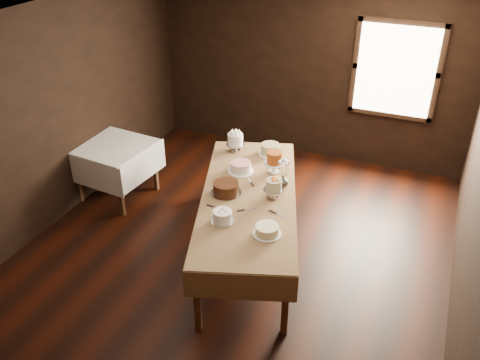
% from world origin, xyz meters
% --- Properties ---
extents(floor, '(5.00, 6.00, 0.01)m').
position_xyz_m(floor, '(0.00, 0.00, 0.00)').
color(floor, black).
rests_on(floor, ground).
extents(ceiling, '(5.00, 6.00, 0.01)m').
position_xyz_m(ceiling, '(0.00, 0.00, 2.80)').
color(ceiling, beige).
rests_on(ceiling, wall_back).
extents(wall_back, '(5.00, 0.02, 2.80)m').
position_xyz_m(wall_back, '(0.00, 3.00, 1.40)').
color(wall_back, black).
rests_on(wall_back, ground).
extents(wall_front, '(5.00, 0.02, 2.80)m').
position_xyz_m(wall_front, '(0.00, -3.00, 1.40)').
color(wall_front, black).
rests_on(wall_front, ground).
extents(wall_left, '(0.02, 6.00, 2.80)m').
position_xyz_m(wall_left, '(-2.50, 0.00, 1.40)').
color(wall_left, black).
rests_on(wall_left, ground).
extents(wall_right, '(0.02, 6.00, 2.80)m').
position_xyz_m(wall_right, '(2.50, 0.00, 1.40)').
color(wall_right, black).
rests_on(wall_right, ground).
extents(window, '(1.10, 0.05, 1.30)m').
position_xyz_m(window, '(1.30, 2.94, 1.60)').
color(window, '#FFEABF').
rests_on(window, wall_back).
extents(display_table, '(1.88, 2.93, 0.85)m').
position_xyz_m(display_table, '(0.15, 0.09, 0.78)').
color(display_table, '#3E2311').
rests_on(display_table, ground).
extents(side_table, '(1.04, 1.04, 0.81)m').
position_xyz_m(side_table, '(-2.09, 0.62, 0.71)').
color(side_table, '#3E2311').
rests_on(side_table, ground).
extents(cake_meringue, '(0.25, 0.25, 0.26)m').
position_xyz_m(cake_meringue, '(-0.43, 1.05, 0.96)').
color(cake_meringue, silver).
rests_on(cake_meringue, display_table).
extents(cake_speckled, '(0.31, 0.31, 0.14)m').
position_xyz_m(cake_speckled, '(0.03, 1.14, 0.91)').
color(cake_speckled, white).
rests_on(cake_speckled, display_table).
extents(cake_lattice, '(0.34, 0.34, 0.12)m').
position_xyz_m(cake_lattice, '(-0.14, 0.56, 0.90)').
color(cake_lattice, white).
rests_on(cake_lattice, display_table).
extents(cake_caramel, '(0.25, 0.25, 0.29)m').
position_xyz_m(cake_caramel, '(0.25, 0.70, 0.97)').
color(cake_caramel, white).
rests_on(cake_caramel, display_table).
extents(cake_chocolate, '(0.41, 0.41, 0.14)m').
position_xyz_m(cake_chocolate, '(-0.10, 0.02, 0.91)').
color(cake_chocolate, silver).
rests_on(cake_chocolate, display_table).
extents(cake_flowers, '(0.24, 0.24, 0.24)m').
position_xyz_m(cake_flowers, '(0.44, 0.15, 0.95)').
color(cake_flowers, silver).
rests_on(cake_flowers, display_table).
extents(cake_swirl, '(0.26, 0.26, 0.13)m').
position_xyz_m(cake_swirl, '(0.10, -0.51, 0.91)').
color(cake_swirl, silver).
rests_on(cake_swirl, display_table).
extents(cake_cream, '(0.34, 0.34, 0.11)m').
position_xyz_m(cake_cream, '(0.61, -0.54, 0.90)').
color(cake_cream, white).
rests_on(cake_cream, display_table).
extents(cake_server_a, '(0.20, 0.17, 0.01)m').
position_xyz_m(cake_server_a, '(0.29, -0.17, 0.85)').
color(cake_server_a, silver).
rests_on(cake_server_a, display_table).
extents(cake_server_b, '(0.24, 0.09, 0.01)m').
position_xyz_m(cake_server_b, '(0.64, -0.17, 0.85)').
color(cake_server_b, silver).
rests_on(cake_server_b, display_table).
extents(cake_server_c, '(0.18, 0.19, 0.01)m').
position_xyz_m(cake_server_c, '(0.03, 0.41, 0.85)').
color(cake_server_c, silver).
rests_on(cake_server_c, display_table).
extents(cake_server_d, '(0.05, 0.24, 0.01)m').
position_xyz_m(cake_server_d, '(0.34, 0.45, 0.85)').
color(cake_server_d, silver).
rests_on(cake_server_d, display_table).
extents(cake_server_e, '(0.24, 0.03, 0.01)m').
position_xyz_m(cake_server_e, '(-0.03, -0.30, 0.85)').
color(cake_server_e, silver).
rests_on(cake_server_e, display_table).
extents(flower_vase, '(0.19, 0.19, 0.14)m').
position_xyz_m(flower_vase, '(0.45, 0.44, 0.91)').
color(flower_vase, '#2D2823').
rests_on(flower_vase, display_table).
extents(flower_bouquet, '(0.14, 0.14, 0.20)m').
position_xyz_m(flower_bouquet, '(0.45, 0.44, 1.10)').
color(flower_bouquet, white).
rests_on(flower_bouquet, flower_vase).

